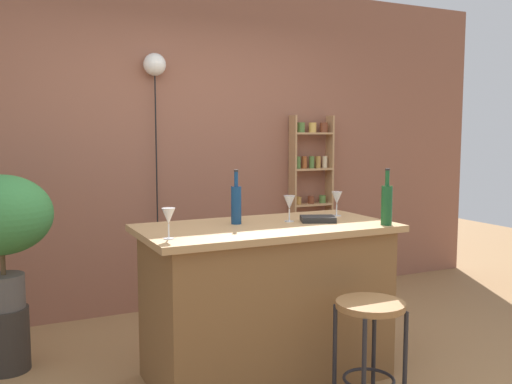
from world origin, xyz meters
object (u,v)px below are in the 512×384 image
at_px(pendant_globe_light, 155,70).
at_px(wine_glass_left, 168,217).
at_px(spice_shelf, 311,204).
at_px(wine_glass_right, 337,199).
at_px(potted_plant, 1,220).
at_px(bottle_wine_red, 236,204).
at_px(plant_stool, 7,339).
at_px(bottle_sauce_amber, 387,204).
at_px(wine_glass_center, 289,203).
at_px(cookbook, 318,219).
at_px(bar_stool, 370,330).

bearing_deg(pendant_globe_light, wine_glass_left, -103.80).
height_order(spice_shelf, wine_glass_right, spice_shelf).
xyz_separation_m(potted_plant, bottle_wine_red, (1.30, -0.68, 0.11)).
relative_size(plant_stool, bottle_sauce_amber, 1.19).
distance_m(wine_glass_center, pendant_globe_light, 1.81).
distance_m(bottle_wine_red, wine_glass_left, 0.60).
xyz_separation_m(plant_stool, cookbook, (1.79, -0.83, 0.77)).
bearing_deg(potted_plant, bottle_wine_red, -27.68).
bearing_deg(wine_glass_right, bottle_wine_red, -178.79).
bearing_deg(wine_glass_center, wine_glass_left, -164.58).
bearing_deg(potted_plant, wine_glass_right, -18.06).
height_order(wine_glass_center, pendant_globe_light, pendant_globe_light).
xyz_separation_m(bottle_sauce_amber, wine_glass_left, (-1.32, 0.14, -0.01)).
distance_m(bottle_sauce_amber, wine_glass_right, 0.45).
xyz_separation_m(bottle_wine_red, cookbook, (0.50, -0.14, -0.11)).
relative_size(wine_glass_left, pendant_globe_light, 0.08).
height_order(potted_plant, wine_glass_left, potted_plant).
bearing_deg(wine_glass_right, spice_shelf, 65.10).
distance_m(bar_stool, potted_plant, 2.32).
relative_size(bottle_wine_red, wine_glass_left, 2.03).
height_order(spice_shelf, wine_glass_center, spice_shelf).
relative_size(plant_stool, wine_glass_left, 2.49).
bearing_deg(bottle_wine_red, bar_stool, -61.33).
height_order(bottle_wine_red, bottle_sauce_amber, bottle_sauce_amber).
xyz_separation_m(spice_shelf, cookbook, (-0.89, -1.55, 0.13)).
xyz_separation_m(spice_shelf, wine_glass_right, (-0.65, -1.39, 0.23)).
bearing_deg(pendant_globe_light, bottle_sauce_amber, -64.29).
bearing_deg(pendant_globe_light, bottle_wine_red, -86.27).
bearing_deg(bottle_sauce_amber, plant_stool, 152.11).
bearing_deg(plant_stool, bottle_wine_red, -27.68).
bearing_deg(plant_stool, pendant_globe_light, 31.81).
distance_m(wine_glass_left, pendant_globe_light, 2.01).
bearing_deg(pendant_globe_light, wine_glass_center, -73.85).
bearing_deg(spice_shelf, bottle_wine_red, -134.63).
bearing_deg(potted_plant, pendant_globe_light, 31.81).
height_order(plant_stool, wine_glass_left, wine_glass_left).
relative_size(plant_stool, bottle_wine_red, 1.23).
xyz_separation_m(bar_stool, wine_glass_left, (-0.94, 0.49, 0.60)).
bearing_deg(spice_shelf, plant_stool, -164.90).
bearing_deg(wine_glass_left, bottle_wine_red, 29.74).
distance_m(bar_stool, plant_stool, 2.28).
bearing_deg(bottle_sauce_amber, potted_plant, 152.11).
relative_size(bottle_sauce_amber, cookbook, 1.63).
xyz_separation_m(wine_glass_center, pendant_globe_light, (-0.43, 1.49, 0.94)).
height_order(bottle_sauce_amber, wine_glass_right, bottle_sauce_amber).
relative_size(spice_shelf, bottle_sauce_amber, 4.87).
bearing_deg(plant_stool, wine_glass_right, -18.06).
bearing_deg(potted_plant, bar_stool, -40.29).
relative_size(spice_shelf, pendant_globe_light, 0.78).
bearing_deg(bottle_wine_red, wine_glass_left, -150.26).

